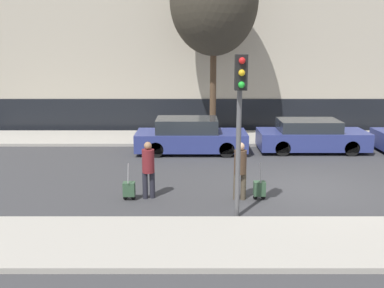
% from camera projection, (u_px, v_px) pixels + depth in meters
% --- Properties ---
extents(ground_plane, '(80.00, 80.00, 0.00)m').
position_uv_depth(ground_plane, '(307.00, 188.00, 12.85)').
color(ground_plane, '#38383A').
extents(sidewalk_near, '(28.00, 2.50, 0.12)m').
position_uv_depth(sidewalk_near, '(354.00, 241.00, 9.18)').
color(sidewalk_near, '#A39E93').
rests_on(sidewalk_near, ground_plane).
extents(sidewalk_far, '(28.00, 3.00, 0.12)m').
position_uv_depth(sidewalk_far, '(267.00, 138.00, 19.67)').
color(sidewalk_far, '#A39E93').
rests_on(sidewalk_far, ground_plane).
extents(building_facade, '(28.00, 2.87, 11.91)m').
position_uv_depth(building_facade, '(259.00, 11.00, 21.89)').
color(building_facade, '#B7AD99').
rests_on(building_facade, ground_plane).
extents(parked_car_0, '(4.39, 1.79, 1.39)m').
position_uv_depth(parked_car_0, '(188.00, 136.00, 17.07)').
color(parked_car_0, navy).
rests_on(parked_car_0, ground_plane).
extents(parked_car_1, '(4.32, 1.73, 1.29)m').
position_uv_depth(parked_car_1, '(309.00, 136.00, 17.28)').
color(parked_car_1, navy).
rests_on(parked_car_1, ground_plane).
extents(pedestrian_left, '(0.34, 0.34, 1.61)m').
position_uv_depth(pedestrian_left, '(147.00, 167.00, 11.78)').
color(pedestrian_left, '#23232D').
rests_on(pedestrian_left, ground_plane).
extents(trolley_left, '(0.34, 0.29, 1.05)m').
position_uv_depth(trolley_left, '(127.00, 189.00, 11.77)').
color(trolley_left, '#335138').
rests_on(trolley_left, ground_plane).
extents(pedestrian_right, '(0.35, 0.34, 1.62)m').
position_uv_depth(pedestrian_right, '(239.00, 168.00, 11.68)').
color(pedestrian_right, '#4C4233').
rests_on(pedestrian_right, ground_plane).
extents(trolley_right, '(0.34, 0.29, 1.06)m').
position_uv_depth(trolley_right, '(258.00, 189.00, 11.81)').
color(trolley_right, '#335138').
rests_on(trolley_right, ground_plane).
extents(traffic_light, '(0.28, 0.47, 3.97)m').
position_uv_depth(traffic_light, '(238.00, 105.00, 9.92)').
color(traffic_light, '#515154').
rests_on(traffic_light, ground_plane).
extents(bare_tree_near_crossing, '(3.80, 3.80, 8.28)m').
position_uv_depth(bare_tree_near_crossing, '(212.00, 1.00, 18.23)').
color(bare_tree_near_crossing, '#4C3826').
rests_on(bare_tree_near_crossing, sidewalk_far).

